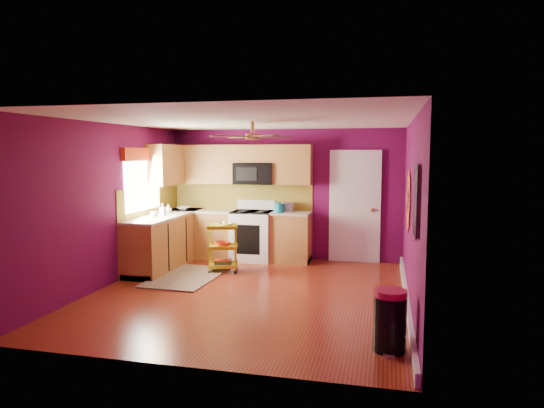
# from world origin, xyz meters

# --- Properties ---
(ground) EXTENTS (5.00, 5.00, 0.00)m
(ground) POSITION_xyz_m (0.00, 0.00, 0.00)
(ground) COLOR maroon
(ground) RESTS_ON ground
(room_envelope) EXTENTS (4.54, 5.04, 2.52)m
(room_envelope) POSITION_xyz_m (0.03, 0.00, 1.63)
(room_envelope) COLOR #5B0A40
(room_envelope) RESTS_ON ground
(lower_cabinets) EXTENTS (2.81, 2.31, 0.94)m
(lower_cabinets) POSITION_xyz_m (-1.35, 1.82, 0.43)
(lower_cabinets) COLOR #925C28
(lower_cabinets) RESTS_ON ground
(electric_range) EXTENTS (0.76, 0.66, 1.13)m
(electric_range) POSITION_xyz_m (-0.55, 2.17, 0.48)
(electric_range) COLOR white
(electric_range) RESTS_ON ground
(upper_cabinetry) EXTENTS (2.80, 2.30, 1.26)m
(upper_cabinetry) POSITION_xyz_m (-1.24, 2.17, 1.80)
(upper_cabinetry) COLOR #925C28
(upper_cabinetry) RESTS_ON ground
(left_window) EXTENTS (0.08, 1.35, 1.08)m
(left_window) POSITION_xyz_m (-2.22, 1.05, 1.74)
(left_window) COLOR white
(left_window) RESTS_ON ground
(panel_door) EXTENTS (0.95, 0.11, 2.15)m
(panel_door) POSITION_xyz_m (1.35, 2.47, 1.02)
(panel_door) COLOR white
(panel_door) RESTS_ON ground
(right_wall_art) EXTENTS (0.04, 2.74, 1.04)m
(right_wall_art) POSITION_xyz_m (2.23, -0.34, 1.44)
(right_wall_art) COLOR black
(right_wall_art) RESTS_ON ground
(ceiling_fan) EXTENTS (1.01, 1.01, 0.26)m
(ceiling_fan) POSITION_xyz_m (0.00, 0.20, 2.29)
(ceiling_fan) COLOR #BF8C3F
(ceiling_fan) RESTS_ON ground
(shag_rug) EXTENTS (1.04, 1.63, 0.02)m
(shag_rug) POSITION_xyz_m (-1.26, 0.64, 0.01)
(shag_rug) COLOR #311A10
(shag_rug) RESTS_ON ground
(rolling_cart) EXTENTS (0.56, 0.47, 0.88)m
(rolling_cart) POSITION_xyz_m (-0.79, 1.15, 0.45)
(rolling_cart) COLOR yellow
(rolling_cart) RESTS_ON ground
(trash_can) EXTENTS (0.35, 0.37, 0.65)m
(trash_can) POSITION_xyz_m (1.98, -1.66, 0.32)
(trash_can) COLOR black
(trash_can) RESTS_ON ground
(teal_kettle) EXTENTS (0.18, 0.18, 0.21)m
(teal_kettle) POSITION_xyz_m (-0.03, 2.12, 1.02)
(teal_kettle) COLOR teal
(teal_kettle) RESTS_ON lower_cabinets
(toaster) EXTENTS (0.22, 0.15, 0.18)m
(toaster) POSITION_xyz_m (0.10, 2.33, 1.03)
(toaster) COLOR beige
(toaster) RESTS_ON lower_cabinets
(soap_bottle_a) EXTENTS (0.10, 0.10, 0.21)m
(soap_bottle_a) POSITION_xyz_m (-1.96, 1.25, 1.05)
(soap_bottle_a) COLOR #EA3F72
(soap_bottle_a) RESTS_ON lower_cabinets
(soap_bottle_b) EXTENTS (0.12, 0.12, 0.16)m
(soap_bottle_b) POSITION_xyz_m (-2.03, 1.63, 1.02)
(soap_bottle_b) COLOR white
(soap_bottle_b) RESTS_ON lower_cabinets
(counter_dish) EXTENTS (0.26, 0.26, 0.06)m
(counter_dish) POSITION_xyz_m (-1.92, 2.10, 0.97)
(counter_dish) COLOR white
(counter_dish) RESTS_ON lower_cabinets
(counter_cup) EXTENTS (0.13, 0.13, 0.10)m
(counter_cup) POSITION_xyz_m (-1.98, 0.96, 0.99)
(counter_cup) COLOR white
(counter_cup) RESTS_ON lower_cabinets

